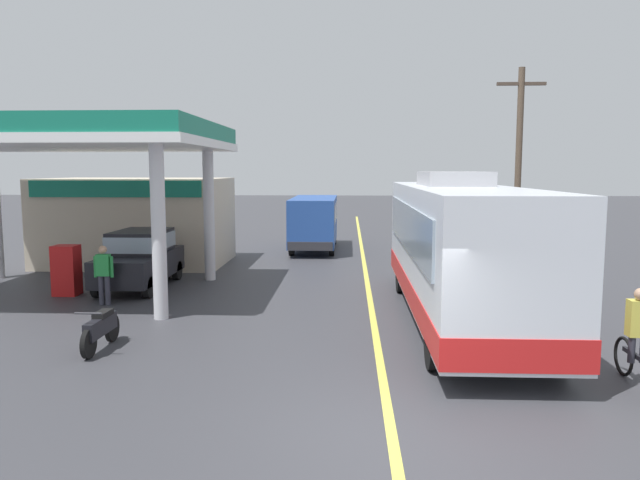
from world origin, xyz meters
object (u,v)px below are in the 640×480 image
Objects in this scene: cyclist_on_shoulder at (638,341)px; pedestrian_by_shop at (137,255)px; minibus_opposing_lane at (314,218)px; coach_bus_main at (459,251)px; motorcycle_parked_forecourt at (101,328)px; car_at_pump at (140,256)px; pedestrian_near_pump at (104,272)px.

cyclist_on_shoulder reaches higher than pedestrian_by_shop.
coach_bus_main is at bearing -71.62° from minibus_opposing_lane.
pedestrian_by_shop is (-9.74, 4.44, -0.79)m from coach_bus_main.
car_at_pump is at bearing 102.41° from motorcycle_parked_forecourt.
car_at_pump reaches higher than pedestrian_near_pump.
car_at_pump is at bearing -117.90° from minibus_opposing_lane.
pedestrian_near_pump reaches higher than motorcycle_parked_forecourt.
cyclist_on_shoulder is 15.03m from pedestrian_by_shop.
minibus_opposing_lane reaches higher than car_at_pump.
coach_bus_main is 1.80× the size of minibus_opposing_lane.
pedestrian_by_shop is at bearing 117.31° from car_at_pump.
car_at_pump is 10.67m from minibus_opposing_lane.
pedestrian_by_shop is at bearing 94.29° from pedestrian_near_pump.
car_at_pump is at bearing -62.69° from pedestrian_by_shop.
pedestrian_near_pump is (-1.61, 4.09, 0.49)m from motorcycle_parked_forecourt.
motorcycle_parked_forecourt is (-7.88, -2.94, -1.28)m from coach_bus_main.
motorcycle_parked_forecourt is (-10.16, 1.63, -0.34)m from cyclist_on_shoulder.
coach_bus_main is at bearing -6.92° from pedestrian_near_pump.
pedestrian_by_shop is (-12.02, 9.02, 0.15)m from cyclist_on_shoulder.
motorcycle_parked_forecourt is 1.08× the size of pedestrian_by_shop.
car_at_pump reaches higher than pedestrian_by_shop.
coach_bus_main is 6.07× the size of cyclist_on_shoulder.
minibus_opposing_lane is (4.99, 9.42, 0.46)m from car_at_pump.
coach_bus_main reaches higher than cyclist_on_shoulder.
pedestrian_near_pump is (-11.77, 5.73, 0.15)m from cyclist_on_shoulder.
car_at_pump is 2.53× the size of pedestrian_by_shop.
pedestrian_by_shop is (-0.25, 3.29, 0.00)m from pedestrian_near_pump.
coach_bus_main reaches higher than car_at_pump.
motorcycle_parked_forecourt is 7.63m from pedestrian_by_shop.
minibus_opposing_lane is 16.45m from motorcycle_parked_forecourt.
minibus_opposing_lane is at bearing 108.38° from coach_bus_main.
coach_bus_main reaches higher than minibus_opposing_lane.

